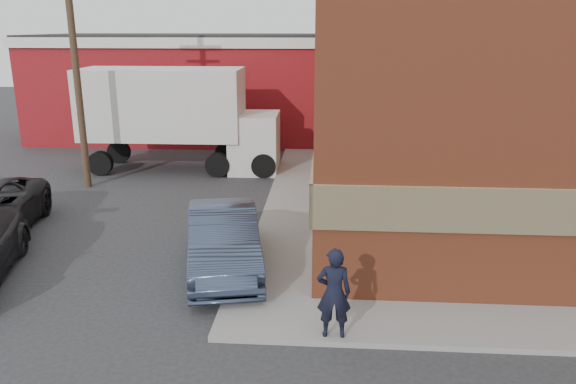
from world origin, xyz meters
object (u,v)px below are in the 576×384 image
(brick_building, at_px, (522,66))
(sedan, at_px, (224,240))
(utility_pole, at_px, (75,62))
(man, at_px, (334,293))
(warehouse, at_px, (190,86))
(box_truck, at_px, (183,113))

(brick_building, distance_m, sedan, 12.43)
(utility_pole, bearing_deg, man, -48.09)
(man, bearing_deg, warehouse, -72.10)
(brick_building, distance_m, man, 12.92)
(utility_pole, height_order, man, utility_pole)
(brick_building, xyz_separation_m, utility_pole, (-16.00, 0.00, 0.06))
(brick_building, height_order, man, brick_building)
(warehouse, xyz_separation_m, utility_pole, (-1.50, -11.00, 1.93))
(man, xyz_separation_m, box_truck, (-6.34, 13.50, 1.45))
(warehouse, xyz_separation_m, man, (7.97, -21.55, -1.76))
(sedan, bearing_deg, man, -61.73)
(brick_building, xyz_separation_m, box_truck, (-12.87, 2.95, -2.18))
(man, distance_m, sedan, 4.28)
(utility_pole, relative_size, man, 4.84)
(utility_pole, bearing_deg, sedan, -47.42)
(warehouse, bearing_deg, brick_building, -37.20)
(sedan, height_order, box_truck, box_truck)
(utility_pole, height_order, box_truck, utility_pole)
(brick_building, distance_m, box_truck, 13.38)
(box_truck, bearing_deg, warehouse, 100.56)
(sedan, bearing_deg, warehouse, 93.79)
(man, relative_size, box_truck, 0.21)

